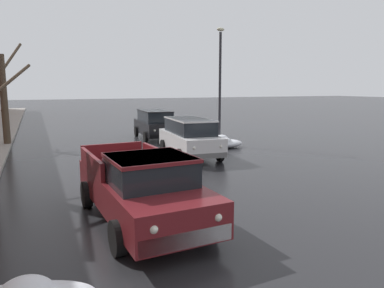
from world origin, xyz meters
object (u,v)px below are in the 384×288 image
suv_black_parked_kerbside_mid (155,123)px  suv_white_parked_kerbside_close (190,136)px  bare_tree_mid_block (3,94)px  pickup_truck_maroon_approaching_near_lane (141,187)px  street_lamp_post (220,81)px

suv_black_parked_kerbside_mid → suv_white_parked_kerbside_close: bearing=-93.2°
bare_tree_mid_block → pickup_truck_maroon_approaching_near_lane: bearing=-75.0°
suv_white_parked_kerbside_close → street_lamp_post: bearing=40.4°
pickup_truck_maroon_approaching_near_lane → suv_black_parked_kerbside_mid: bearing=70.9°
suv_white_parked_kerbside_close → street_lamp_post: street_lamp_post is taller
suv_white_parked_kerbside_close → suv_black_parked_kerbside_mid: (0.36, 6.45, 0.00)m
bare_tree_mid_block → street_lamp_post: (11.00, -4.65, 0.67)m
bare_tree_mid_block → pickup_truck_maroon_approaching_near_lane: size_ratio=1.05×
suv_white_parked_kerbside_close → suv_black_parked_kerbside_mid: same height
pickup_truck_maroon_approaching_near_lane → street_lamp_post: street_lamp_post is taller
suv_black_parked_kerbside_mid → street_lamp_post: (2.52, -4.00, 2.59)m
bare_tree_mid_block → suv_black_parked_kerbside_mid: 8.72m
bare_tree_mid_block → suv_white_parked_kerbside_close: size_ratio=1.24×
bare_tree_mid_block → suv_white_parked_kerbside_close: bearing=-41.1°
suv_black_parked_kerbside_mid → street_lamp_post: street_lamp_post is taller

